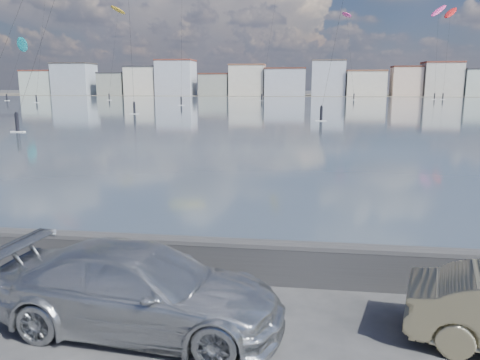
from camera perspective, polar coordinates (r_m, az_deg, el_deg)
name	(u,v)px	position (r m, az deg, el deg)	size (l,w,h in m)	color
ground	(157,337)	(9.28, -10.12, -18.37)	(700.00, 700.00, 0.00)	#333335
bay_water	(293,107)	(99.25, 6.54, 8.87)	(500.00, 177.00, 0.00)	#354050
far_shore_strip	(300,95)	(207.68, 7.38, 10.23)	(500.00, 60.00, 0.00)	#4C473D
seawall	(191,256)	(11.38, -5.99, -9.19)	(400.00, 0.36, 1.08)	#28282B
far_buildings	(304,81)	(193.62, 7.77, 11.91)	(240.79, 13.26, 14.60)	#B7C6BC
car_silver	(141,289)	(9.30, -12.02, -12.84)	(2.24, 5.51, 1.60)	silver
kitesurfer_0	(439,13)	(170.94, 23.04, 18.25)	(6.75, 14.01, 30.21)	#E5338C
kitesurfer_2	(347,16)	(158.07, 12.88, 18.96)	(4.89, 18.03, 27.68)	#E5338C
kitesurfer_4	(22,45)	(157.76, -25.02, 14.68)	(6.67, 13.58, 18.72)	#19BFBF
kitesurfer_6	(451,13)	(170.31, 24.28, 18.02)	(7.47, 16.00, 29.53)	red
kitesurfer_8	(118,11)	(155.84, -14.64, 19.28)	(3.04, 15.31, 28.00)	#BF8C19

